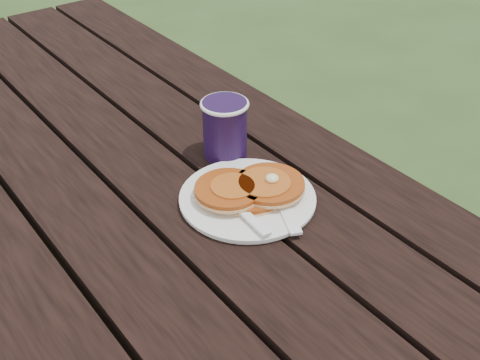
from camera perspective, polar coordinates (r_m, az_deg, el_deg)
picnic_table at (r=1.42m, az=-8.72°, el=-10.77°), size 1.36×1.80×0.75m
plate at (r=1.04m, az=0.71°, el=-1.78°), size 0.30×0.30×0.01m
pancake_stack at (r=1.03m, az=1.00°, el=-0.81°), size 0.18×0.15×0.04m
knife at (r=1.03m, az=3.92°, el=-1.98°), size 0.09×0.17×0.00m
fork at (r=0.98m, az=0.80°, el=-3.50°), size 0.04×0.16×0.01m
coffee_cup at (r=1.14m, az=-1.44°, el=5.16°), size 0.09×0.09×0.11m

